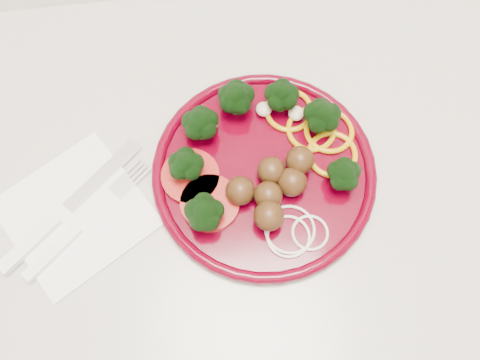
{
  "coord_description": "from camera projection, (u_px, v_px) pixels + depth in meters",
  "views": [
    {
      "loc": [
        -0.05,
        1.49,
        1.5
      ],
      "look_at": [
        -0.02,
        1.71,
        0.92
      ],
      "focal_mm": 40.0,
      "sensor_mm": 36.0,
      "label": 1
    }
  ],
  "objects": [
    {
      "name": "knife",
      "position": [
        54.0,
        221.0,
        0.61
      ],
      "size": [
        0.17,
        0.15,
        0.01
      ],
      "rotation": [
        0.0,
        0.0,
        0.72
      ],
      "color": "silver",
      "rests_on": "napkin"
    },
    {
      "name": "plate",
      "position": [
        263.0,
        166.0,
        0.63
      ],
      "size": [
        0.27,
        0.27,
        0.06
      ],
      "rotation": [
        0.0,
        0.0,
        0.25
      ],
      "color": "#46000F",
      "rests_on": "counter"
    },
    {
      "name": "fork",
      "position": [
        67.0,
        239.0,
        0.6
      ],
      "size": [
        0.15,
        0.13,
        0.01
      ],
      "rotation": [
        0.0,
        0.0,
        0.72
      ],
      "color": "white",
      "rests_on": "napkin"
    },
    {
      "name": "napkin",
      "position": [
        76.0,
        214.0,
        0.62
      ],
      "size": [
        0.2,
        0.2,
        0.0
      ],
      "primitive_type": "cube",
      "rotation": [
        0.0,
        0.0,
        0.55
      ],
      "color": "white",
      "rests_on": "counter"
    },
    {
      "name": "counter",
      "position": [
        250.0,
        269.0,
        1.05
      ],
      "size": [
        2.4,
        0.6,
        0.9
      ],
      "color": "beige",
      "rests_on": "ground"
    }
  ]
}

